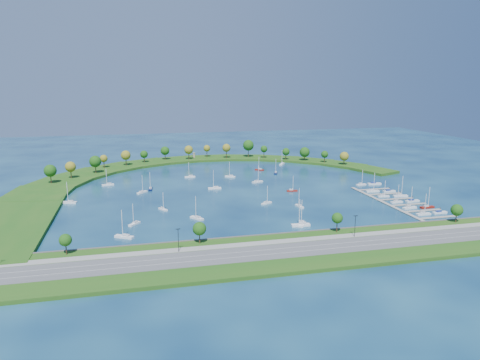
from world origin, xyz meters
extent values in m
plane|color=#082146|center=(0.00, 0.00, 0.00)|extent=(700.00, 700.00, 0.00)
cube|color=#1E5115|center=(0.00, -124.00, 0.80)|extent=(420.00, 42.00, 1.60)
cube|color=#474442|center=(0.00, -102.50, 0.90)|extent=(420.00, 1.20, 1.80)
cube|color=#515154|center=(0.00, -124.00, 1.66)|extent=(420.00, 16.00, 0.12)
cube|color=gray|center=(0.00, -113.00, 1.66)|extent=(420.00, 5.00, 0.12)
cube|color=silver|center=(0.00, -126.50, 1.73)|extent=(420.00, 0.15, 0.02)
cube|color=silver|center=(0.00, -121.50, 1.73)|extent=(420.00, 0.15, 0.02)
cylinder|color=#382314|center=(-95.00, -107.00, 4.05)|extent=(0.56, 0.56, 4.90)
sphere|color=#1A4C13|center=(-95.00, -107.00, 7.54)|extent=(5.20, 5.20, 5.20)
cylinder|color=#382314|center=(-40.00, -107.00, 4.22)|extent=(0.56, 0.56, 5.25)
sphere|color=#1A4C13|center=(-40.00, -107.00, 8.05)|extent=(6.00, 6.00, 6.00)
cylinder|color=#382314|center=(25.00, -107.00, 4.40)|extent=(0.56, 0.56, 5.60)
sphere|color=#1A4C13|center=(25.00, -107.00, 8.24)|extent=(5.20, 5.20, 5.20)
cylinder|color=#382314|center=(90.00, -107.00, 4.05)|extent=(0.56, 0.56, 4.90)
sphere|color=#1A4C13|center=(90.00, -107.00, 7.70)|extent=(6.00, 6.00, 6.00)
cylinder|color=black|center=(-50.00, -115.00, 6.60)|extent=(0.24, 0.24, 10.00)
cylinder|color=black|center=(30.00, -115.00, 6.60)|extent=(0.24, 0.24, 10.00)
cube|color=#1E5115|center=(-126.75, 7.81, 1.00)|extent=(43.73, 48.72, 2.00)
cube|color=#1E5115|center=(-118.83, 37.57, 1.00)|extent=(50.23, 54.30, 2.00)
cube|color=#1E5115|center=(-104.03, 64.58, 1.00)|extent=(54.07, 56.09, 2.00)
cube|color=#1E5115|center=(-83.21, 87.27, 1.00)|extent=(55.20, 54.07, 2.00)
cube|color=#1E5115|center=(-57.57, 104.32, 1.00)|extent=(53.65, 48.47, 2.00)
cube|color=#1E5115|center=(-28.60, 114.76, 1.00)|extent=(49.62, 39.75, 2.00)
cube|color=#1E5115|center=(2.03, 117.98, 1.00)|extent=(44.32, 29.96, 2.00)
cube|color=#1E5115|center=(32.54, 113.79, 1.00)|extent=(49.49, 38.05, 2.00)
cube|color=#1E5115|center=(61.17, 102.44, 1.00)|extent=(51.13, 44.12, 2.00)
cube|color=#1E5115|center=(86.25, 84.58, 1.00)|extent=(49.19, 47.96, 2.00)
cube|color=#1E5115|center=(106.34, 61.24, 1.00)|extent=(43.90, 49.49, 2.00)
cube|color=#1E5115|center=(120.28, 33.78, 1.00)|extent=(35.67, 48.74, 2.00)
cube|color=#1E5115|center=(-126.75, -47.59, 0.95)|extent=(36.00, 130.81, 1.90)
cylinder|color=#382314|center=(-123.00, 34.19, 5.60)|extent=(0.56, 0.56, 7.21)
sphere|color=#1A4C13|center=(-123.00, 34.19, 10.92)|extent=(8.55, 8.55, 8.55)
cylinder|color=#382314|center=(-111.50, 48.49, 5.51)|extent=(0.56, 0.56, 7.01)
sphere|color=brown|center=(-111.50, 48.49, 10.56)|extent=(7.73, 7.73, 7.73)
cylinder|color=#382314|center=(-95.43, 64.83, 5.63)|extent=(0.56, 0.56, 7.25)
sphere|color=#1A4C13|center=(-95.43, 64.83, 11.05)|extent=(8.98, 8.98, 8.98)
cylinder|color=#382314|center=(-90.38, 86.35, 5.18)|extent=(0.56, 0.56, 6.36)
sphere|color=brown|center=(-90.38, 86.35, 9.60)|extent=(6.20, 6.20, 6.20)
cylinder|color=#382314|center=(-72.89, 92.94, 5.51)|extent=(0.56, 0.56, 7.02)
sphere|color=brown|center=(-72.89, 92.94, 10.64)|extent=(8.09, 8.09, 8.09)
cylinder|color=#382314|center=(-57.54, 104.50, 4.88)|extent=(0.56, 0.56, 5.77)
sphere|color=#1A4C13|center=(-57.54, 104.50, 9.10)|extent=(6.64, 6.64, 6.64)
cylinder|color=#382314|center=(-38.65, 114.28, 5.29)|extent=(0.56, 0.56, 6.58)
sphere|color=#1A4C13|center=(-38.65, 114.28, 10.16)|extent=(7.90, 7.90, 7.90)
cylinder|color=#382314|center=(-17.52, 111.29, 5.56)|extent=(0.56, 0.56, 7.12)
sphere|color=brown|center=(-17.52, 111.29, 10.70)|extent=(7.90, 7.90, 7.90)
cylinder|color=#382314|center=(0.76, 120.92, 5.42)|extent=(0.56, 0.56, 6.85)
sphere|color=brown|center=(0.76, 120.92, 10.11)|extent=(6.31, 6.31, 6.31)
cylinder|color=#382314|center=(17.16, 109.46, 6.04)|extent=(0.56, 0.56, 8.08)
sphere|color=brown|center=(17.16, 109.46, 11.59)|extent=(7.55, 7.55, 7.55)
cylinder|color=#382314|center=(38.34, 110.48, 6.56)|extent=(0.56, 0.56, 9.13)
sphere|color=#1A4C13|center=(38.34, 110.48, 13.15)|extent=(10.11, 10.11, 10.11)
cylinder|color=#382314|center=(51.03, 101.99, 5.61)|extent=(0.56, 0.56, 7.22)
sphere|color=#1A4C13|center=(51.03, 101.99, 10.48)|extent=(6.34, 6.34, 6.34)
cylinder|color=#382314|center=(67.83, 88.71, 4.98)|extent=(0.56, 0.56, 5.96)
sphere|color=#1A4C13|center=(67.83, 88.71, 9.30)|extent=(6.73, 6.73, 6.73)
cylinder|color=#382314|center=(82.80, 80.93, 4.87)|extent=(0.56, 0.56, 5.73)
sphere|color=#1A4C13|center=(82.80, 80.93, 9.53)|extent=(8.97, 8.97, 8.97)
cylinder|color=#382314|center=(95.94, 67.10, 4.98)|extent=(0.56, 0.56, 5.96)
sphere|color=#1A4C13|center=(95.94, 67.10, 9.20)|extent=(6.20, 6.20, 6.20)
cylinder|color=#382314|center=(107.63, 53.04, 4.83)|extent=(0.56, 0.56, 5.67)
sphere|color=brown|center=(107.63, 53.04, 9.21)|extent=(7.70, 7.70, 7.70)
cylinder|color=gray|center=(-11.61, 119.51, 4.21)|extent=(2.20, 2.20, 4.42)
cylinder|color=gray|center=(-11.61, 119.51, 6.57)|extent=(2.60, 2.60, 0.30)
cube|color=gray|center=(78.00, -61.00, 0.35)|extent=(2.20, 82.00, 0.40)
cube|color=gray|center=(90.10, -94.00, 0.35)|extent=(22.00, 2.00, 0.40)
cylinder|color=#382314|center=(101.00, -94.00, 0.60)|extent=(0.36, 0.36, 1.60)
cube|color=gray|center=(90.10, -80.80, 0.35)|extent=(22.00, 2.00, 0.40)
cylinder|color=#382314|center=(101.00, -80.80, 0.60)|extent=(0.36, 0.36, 1.60)
cube|color=gray|center=(90.10, -67.60, 0.35)|extent=(22.00, 2.00, 0.40)
cylinder|color=#382314|center=(101.00, -67.60, 0.60)|extent=(0.36, 0.36, 1.60)
cube|color=gray|center=(90.10, -54.40, 0.35)|extent=(22.00, 2.00, 0.40)
cylinder|color=#382314|center=(101.00, -54.40, 0.60)|extent=(0.36, 0.36, 1.60)
cube|color=gray|center=(90.10, -41.20, 0.35)|extent=(22.00, 2.00, 0.40)
cylinder|color=#382314|center=(101.00, -41.20, 0.60)|extent=(0.36, 0.36, 1.60)
cube|color=gray|center=(90.10, -28.00, 0.35)|extent=(22.00, 2.00, 0.40)
cylinder|color=#382314|center=(101.00, -28.00, 0.60)|extent=(0.36, 0.36, 1.60)
cube|color=maroon|center=(33.51, 55.28, 0.46)|extent=(7.32, 6.56, 0.92)
cube|color=#BCBCC0|center=(34.10, 54.79, 1.25)|extent=(3.04, 2.88, 0.65)
cylinder|color=silver|center=(33.03, 55.67, 6.13)|extent=(0.32, 0.32, 10.40)
cube|color=#09143D|center=(42.20, 38.95, 0.49)|extent=(5.27, 8.48, 0.99)
cube|color=#BCBCC0|center=(42.52, 39.72, 1.33)|extent=(2.59, 3.28, 0.69)
cylinder|color=silver|center=(41.95, 38.35, 6.54)|extent=(0.32, 0.32, 11.11)
cube|color=white|center=(25.53, -56.62, 0.46)|extent=(2.95, 7.85, 0.92)
cube|color=#BCBCC0|center=(25.61, -57.38, 1.24)|extent=(1.78, 2.83, 0.64)
cylinder|color=silver|center=(25.47, -56.01, 6.09)|extent=(0.32, 0.32, 10.34)
cube|color=white|center=(-62.15, -1.30, 0.48)|extent=(7.11, 7.41, 0.96)
cube|color=#BCBCC0|center=(-62.70, -1.89, 1.30)|extent=(3.06, 3.13, 0.67)
cylinder|color=silver|center=(-61.72, -0.83, 6.38)|extent=(0.32, 0.32, 10.83)
cube|color=white|center=(-67.65, -68.25, 0.45)|extent=(6.31, 7.28, 0.91)
cube|color=#BCBCC0|center=(-67.19, -67.65, 1.23)|extent=(2.79, 3.00, 0.64)
cylinder|color=silver|center=(-68.02, -68.73, 6.01)|extent=(0.32, 0.32, 10.21)
cube|color=white|center=(-51.67, -44.70, 0.43)|extent=(5.09, 7.19, 0.85)
cube|color=#BCBCC0|center=(-52.00, -44.07, 1.15)|extent=(2.39, 2.84, 0.60)
cylinder|color=silver|center=(-51.40, -45.20, 5.63)|extent=(0.32, 0.32, 9.57)
cube|color=white|center=(-84.90, 26.78, 0.49)|extent=(8.47, 4.11, 0.98)
cube|color=#BCBCC0|center=(-84.11, 26.97, 1.32)|extent=(3.15, 2.22, 0.69)
cylinder|color=silver|center=(-85.54, 26.63, 6.49)|extent=(0.32, 0.32, 11.03)
cube|color=white|center=(13.54, -90.00, 0.57)|extent=(9.59, 3.07, 1.14)
cube|color=#BCBCC0|center=(14.48, -90.04, 1.54)|extent=(3.40, 2.00, 0.80)
cylinder|color=silver|center=(12.78, -89.97, 7.54)|extent=(0.32, 0.32, 12.80)
cube|color=white|center=(-14.15, -0.94, 0.53)|extent=(9.04, 3.13, 1.07)
cube|color=#BCBCC0|center=(-13.26, -1.01, 1.44)|extent=(3.23, 1.96, 0.75)
cylinder|color=silver|center=(-14.85, -0.89, 7.06)|extent=(0.32, 0.32, 11.98)
cube|color=white|center=(14.56, -88.39, 0.54)|extent=(6.09, 9.24, 1.08)
cube|color=#BCBCC0|center=(14.94, -87.57, 1.46)|extent=(2.93, 3.61, 0.76)
cylinder|color=silver|center=(14.25, -89.04, 7.17)|extent=(0.32, 0.32, 12.18)
cube|color=white|center=(4.42, 34.29, 0.49)|extent=(8.04, 6.28, 0.97)
cube|color=#BCBCC0|center=(5.10, 33.85, 1.31)|extent=(3.24, 2.87, 0.68)
cylinder|color=silver|center=(3.88, 34.63, 6.44)|extent=(0.32, 0.32, 10.93)
cube|color=#09143D|center=(-56.49, 6.38, 0.50)|extent=(3.05, 8.49, 1.00)
cube|color=#BCBCC0|center=(-56.41, 7.21, 1.35)|extent=(1.88, 3.04, 0.70)
cylinder|color=silver|center=(-56.54, 5.72, 6.61)|extent=(0.32, 0.32, 11.23)
cube|color=white|center=(-35.48, -66.20, 0.51)|extent=(6.82, 8.26, 1.01)
cube|color=#BCBCC0|center=(-34.99, -66.89, 1.37)|extent=(3.06, 3.37, 0.71)
cylinder|color=silver|center=(-35.87, -65.65, 6.72)|extent=(0.32, 0.32, 11.41)
cube|color=white|center=(9.11, -45.62, 0.45)|extent=(7.46, 5.58, 0.89)
cube|color=#BCBCC0|center=(8.47, -45.99, 1.20)|extent=(2.98, 2.58, 0.62)
cylinder|color=silver|center=(9.62, -45.31, 5.91)|extent=(0.32, 0.32, 10.04)
cube|color=white|center=(-105.00, -17.00, 0.54)|extent=(9.26, 5.16, 1.07)
cube|color=#BCBCC0|center=(-104.15, -17.28, 1.45)|extent=(3.52, 2.64, 0.75)
cylinder|color=silver|center=(-105.68, -16.78, 7.10)|extent=(0.32, 0.32, 12.06)
cube|color=maroon|center=(34.53, -19.63, 0.43)|extent=(7.33, 3.03, 0.85)
cube|color=#BCBCC0|center=(33.83, -19.52, 1.15)|extent=(2.67, 1.75, 0.60)
cylinder|color=silver|center=(35.10, -19.71, 5.66)|extent=(0.32, 0.32, 9.61)
cube|color=white|center=(60.00, 75.88, 0.53)|extent=(7.18, 8.67, 1.07)
cube|color=#BCBCC0|center=(60.52, 76.61, 1.44)|extent=(3.22, 3.54, 0.75)
cylinder|color=silver|center=(59.59, 75.31, 7.06)|extent=(0.32, 0.32, 11.99)
cube|color=white|center=(-25.68, 40.45, 0.48)|extent=(7.98, 2.26, 0.96)
cube|color=#BCBCC0|center=(-24.88, 40.46, 1.29)|extent=(2.80, 1.57, 0.67)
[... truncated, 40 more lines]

